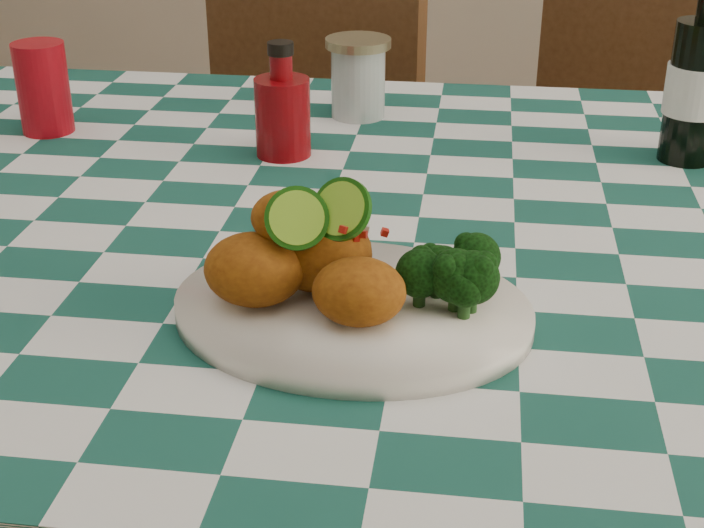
% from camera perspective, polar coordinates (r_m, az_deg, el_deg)
% --- Properties ---
extents(dining_table, '(1.66, 1.06, 0.79)m').
position_cam_1_polar(dining_table, '(1.28, -1.32, -13.25)').
color(dining_table, '#185043').
rests_on(dining_table, ground).
extents(plate, '(0.34, 0.28, 0.02)m').
position_cam_1_polar(plate, '(0.86, 0.00, -2.75)').
color(plate, white).
rests_on(plate, dining_table).
extents(fried_chicken_pile, '(0.16, 0.12, 0.11)m').
position_cam_1_polar(fried_chicken_pile, '(0.83, -1.54, 1.06)').
color(fried_chicken_pile, '#944E0E').
rests_on(fried_chicken_pile, plate).
extents(broccoli_side, '(0.07, 0.07, 0.05)m').
position_cam_1_polar(broccoli_side, '(0.85, 5.71, -0.60)').
color(broccoli_side, black).
rests_on(broccoli_side, plate).
extents(red_tumbler, '(0.08, 0.08, 0.12)m').
position_cam_1_polar(red_tumbler, '(1.37, -17.53, 9.74)').
color(red_tumbler, '#9F0813').
rests_on(red_tumbler, dining_table).
extents(ketchup_bottle, '(0.08, 0.08, 0.14)m').
position_cam_1_polar(ketchup_bottle, '(1.22, -4.08, 9.51)').
color(ketchup_bottle, '#70050A').
rests_on(ketchup_bottle, dining_table).
extents(mason_jar, '(0.11, 0.11, 0.11)m').
position_cam_1_polar(mason_jar, '(1.37, 0.36, 10.78)').
color(mason_jar, '#B2BCBA').
rests_on(mason_jar, dining_table).
extents(beer_bottle, '(0.09, 0.09, 0.24)m').
position_cam_1_polar(beer_bottle, '(1.26, 19.55, 10.91)').
color(beer_bottle, black).
rests_on(beer_bottle, dining_table).
extents(wooden_chair_left, '(0.58, 0.60, 1.00)m').
position_cam_1_polar(wooden_chair_left, '(1.86, -5.18, 3.86)').
color(wooden_chair_left, '#472814').
rests_on(wooden_chair_left, ground).
extents(wooden_chair_right, '(0.62, 0.63, 1.00)m').
position_cam_1_polar(wooden_chair_right, '(1.86, 14.54, 3.14)').
color(wooden_chair_right, '#472814').
rests_on(wooden_chair_right, ground).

